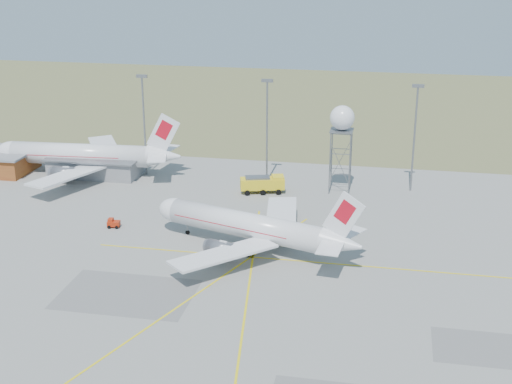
% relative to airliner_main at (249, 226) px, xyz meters
% --- Properties ---
extents(ground, '(400.00, 400.00, 0.00)m').
position_rel_airliner_main_xyz_m(ground, '(6.77, -33.10, -3.70)').
color(ground, gray).
rests_on(ground, ground).
extents(grass_strip, '(400.00, 120.00, 0.03)m').
position_rel_airliner_main_xyz_m(grass_strip, '(6.77, 106.90, -3.68)').
color(grass_strip, '#596437').
rests_on(grass_strip, ground).
extents(building_grey, '(19.00, 10.00, 3.90)m').
position_rel_airliner_main_xyz_m(building_grey, '(-38.23, 30.90, -1.72)').
color(building_grey, gray).
rests_on(building_grey, ground).
extents(mast_a, '(2.20, 0.50, 20.50)m').
position_rel_airliner_main_xyz_m(mast_a, '(-28.23, 32.90, 8.37)').
color(mast_a, slate).
rests_on(mast_a, ground).
extents(mast_b, '(2.20, 0.50, 20.50)m').
position_rel_airliner_main_xyz_m(mast_b, '(-3.23, 32.90, 8.37)').
color(mast_b, slate).
rests_on(mast_b, ground).
extents(mast_c, '(2.20, 0.50, 20.50)m').
position_rel_airliner_main_xyz_m(mast_c, '(24.77, 32.90, 8.37)').
color(mast_c, slate).
rests_on(mast_c, ground).
extents(airliner_main, '(34.68, 32.74, 12.06)m').
position_rel_airliner_main_xyz_m(airliner_main, '(0.00, 0.00, 0.00)').
color(airliner_main, silver).
rests_on(airliner_main, ground).
extents(airliner_far, '(39.02, 37.87, 13.27)m').
position_rel_airliner_main_xyz_m(airliner_far, '(-40.82, 30.68, 0.37)').
color(airliner_far, silver).
rests_on(airliner_far, ground).
extents(radar_tower, '(4.60, 4.60, 16.65)m').
position_rel_airliner_main_xyz_m(radar_tower, '(11.43, 29.90, 5.65)').
color(radar_tower, slate).
rests_on(radar_tower, ground).
extents(fire_truck, '(8.73, 5.04, 3.32)m').
position_rel_airliner_main_xyz_m(fire_truck, '(-2.65, 26.30, -2.10)').
color(fire_truck, yellow).
rests_on(fire_truck, ground).
extents(baggage_tug, '(2.16, 1.82, 1.56)m').
position_rel_airliner_main_xyz_m(baggage_tug, '(-24.00, 4.22, -3.10)').
color(baggage_tug, '#A9250C').
rests_on(baggage_tug, ground).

